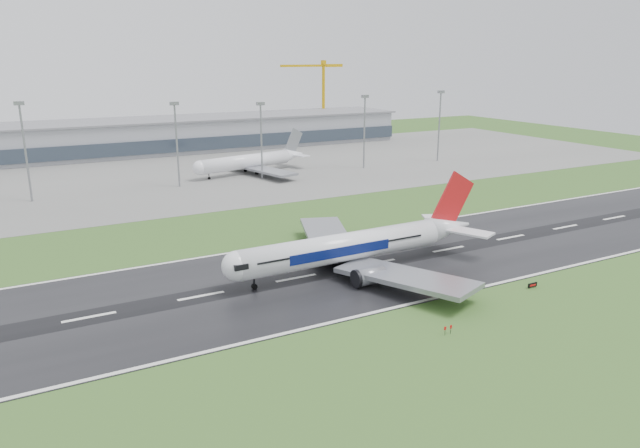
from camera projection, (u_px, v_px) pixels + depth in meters
ground at (378, 263)px, 129.32m from camera, size 520.00×520.00×0.00m
runway at (378, 263)px, 129.31m from camera, size 400.00×45.00×0.10m
apron at (204, 171)px, 235.28m from camera, size 400.00×130.00×0.08m
terminal at (165, 136)px, 284.13m from camera, size 240.00×36.00×15.00m
main_airliner at (360, 228)px, 123.25m from camera, size 61.74×58.88×17.99m
parked_airliner at (249, 154)px, 228.44m from camera, size 62.32×59.63×15.37m
tower_crane at (323, 99)px, 336.60m from camera, size 42.92×9.84×42.75m
runway_sign at (532, 285)px, 115.10m from camera, size 2.29×0.86×1.04m
floodmast_1 at (26, 154)px, 181.00m from camera, size 0.64×0.64×29.85m
floodmast_2 at (177, 147)px, 202.66m from camera, size 0.64×0.64×28.18m
floodmast_3 at (261, 142)px, 217.16m from camera, size 0.64×0.64×27.06m
floodmast_4 at (364, 134)px, 237.50m from camera, size 0.64×0.64×28.37m
floodmast_5 at (439, 128)px, 254.91m from camera, size 0.64×0.64×29.17m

